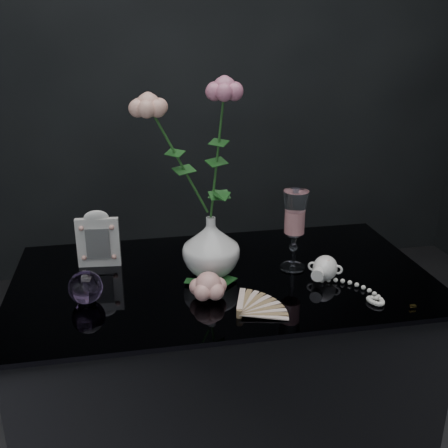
{
  "coord_description": "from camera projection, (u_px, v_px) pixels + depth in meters",
  "views": [
    {
      "loc": [
        -0.22,
        -1.13,
        1.35
      ],
      "look_at": [
        -0.01,
        0.0,
        0.92
      ],
      "focal_mm": 42.0,
      "sensor_mm": 36.0,
      "label": 1
    }
  ],
  "objects": [
    {
      "name": "wine_glass",
      "position": [
        294.0,
        231.0,
        1.34
      ],
      "size": [
        0.09,
        0.09,
        0.21
      ],
      "primitive_type": null,
      "rotation": [
        0.0,
        0.0,
        -0.44
      ],
      "color": "white",
      "rests_on": "table"
    },
    {
      "name": "roses",
      "position": [
        194.0,
        146.0,
        1.22
      ],
      "size": [
        0.25,
        0.1,
        0.38
      ],
      "color": "#E7A692",
      "rests_on": "vase"
    },
    {
      "name": "table",
      "position": [
        223.0,
        398.0,
        1.47
      ],
      "size": [
        1.05,
        0.58,
        0.76
      ],
      "color": "black",
      "rests_on": "ground"
    },
    {
      "name": "picture_frame",
      "position": [
        98.0,
        238.0,
        1.36
      ],
      "size": [
        0.12,
        0.1,
        0.15
      ],
      "primitive_type": null,
      "rotation": [
        0.0,
        0.0,
        -0.1
      ],
      "color": "silver",
      "rests_on": "table"
    },
    {
      "name": "paperweight",
      "position": [
        86.0,
        287.0,
        1.19
      ],
      "size": [
        0.08,
        0.08,
        0.08
      ],
      "primitive_type": null,
      "rotation": [
        0.0,
        0.0,
        -0.08
      ],
      "color": "#966EB2",
      "rests_on": "table"
    },
    {
      "name": "pearl_jar",
      "position": [
        325.0,
        267.0,
        1.31
      ],
      "size": [
        0.3,
        0.3,
        0.06
      ],
      "primitive_type": null,
      "rotation": [
        0.0,
        0.0,
        -0.51
      ],
      "color": "white",
      "rests_on": "table"
    },
    {
      "name": "paper_fan",
      "position": [
        239.0,
        313.0,
        1.14
      ],
      "size": [
        0.24,
        0.2,
        0.02
      ],
      "primitive_type": null,
      "rotation": [
        0.0,
        0.0,
        0.14
      ],
      "color": "beige",
      "rests_on": "table"
    },
    {
      "name": "loose_rose",
      "position": [
        208.0,
        286.0,
        1.21
      ],
      "size": [
        0.19,
        0.22,
        0.07
      ],
      "primitive_type": null,
      "rotation": [
        0.0,
        0.0,
        0.25
      ],
      "color": "#EDA299",
      "rests_on": "table"
    },
    {
      "name": "vase",
      "position": [
        211.0,
        246.0,
        1.32
      ],
      "size": [
        0.19,
        0.19,
        0.15
      ],
      "primitive_type": "imported",
      "rotation": [
        0.0,
        0.0,
        0.38
      ],
      "color": "white",
      "rests_on": "table"
    }
  ]
}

